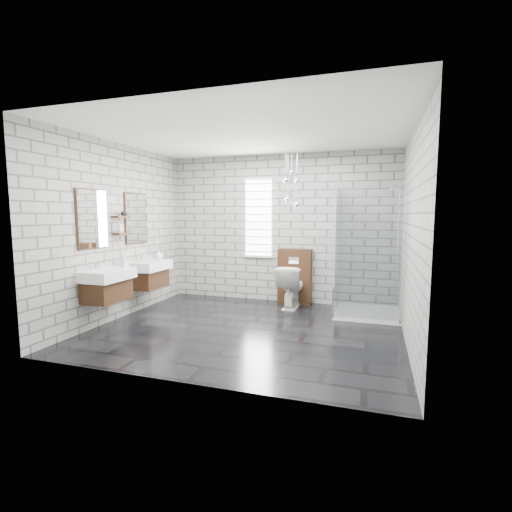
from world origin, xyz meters
The scene contains 20 objects.
floor centered at (0.00, 0.00, -0.01)m, with size 4.20×3.60×0.02m, color black.
ceiling centered at (0.00, 0.00, 2.71)m, with size 4.20×3.60×0.02m, color white.
wall_back centered at (0.00, 1.81, 1.35)m, with size 4.20×0.02×2.70m, color #989893.
wall_front centered at (0.00, -1.81, 1.35)m, with size 4.20×0.02×2.70m, color #989893.
wall_left centered at (-2.11, 0.00, 1.35)m, with size 0.02×3.60×2.70m, color #989893.
wall_right centered at (2.11, 0.00, 1.35)m, with size 0.02×3.60×2.70m, color #989893.
vanity_left centered at (-1.91, -0.60, 0.76)m, with size 0.47×0.70×1.57m.
vanity_right centered at (-1.91, 0.41, 0.76)m, with size 0.47×0.70×1.57m.
shelf_lower centered at (-2.03, -0.05, 1.32)m, with size 0.14×0.30×0.03m, color #392111.
shelf_upper centered at (-2.03, -0.05, 1.58)m, with size 0.14×0.30×0.03m, color #392111.
window centered at (-0.40, 1.78, 1.55)m, with size 0.56×0.05×1.48m.
cistern_panel centered at (0.32, 1.70, 0.50)m, with size 0.60×0.20×1.00m, color #392111.
flush_plate centered at (0.32, 1.60, 0.80)m, with size 0.18×0.01×0.12m, color silver.
shower_enclosure centered at (1.50, 1.18, 0.50)m, with size 1.00×1.00×2.03m.
pendant_cluster centered at (0.32, 1.38, 2.08)m, with size 0.27×0.21×0.96m.
toilet centered at (0.32, 1.42, 0.37)m, with size 0.41×0.72×0.73m, color white.
soap_bottle_a centered at (-1.79, -0.32, 0.94)m, with size 0.08×0.09×0.19m, color #B2B2B2.
soap_bottle_b centered at (-1.81, 0.62, 0.93)m, with size 0.13×0.13×0.17m, color #B2B2B2.
soap_bottle_c centered at (-2.02, -0.10, 1.43)m, with size 0.07×0.07×0.18m, color #B2B2B2.
vase centered at (-2.02, 0.02, 1.65)m, with size 0.10×0.10×0.11m, color #B2B2B2.
Camera 1 is at (1.69, -4.84, 1.62)m, focal length 26.00 mm.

